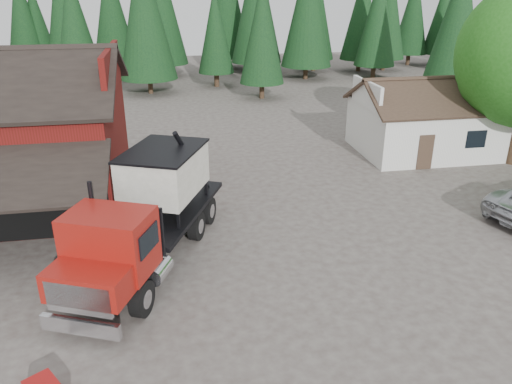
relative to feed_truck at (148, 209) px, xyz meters
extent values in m
plane|color=#4A403A|center=(3.48, -2.55, -2.09)|extent=(120.00, 120.00, 0.00)
cube|color=#5F100F|center=(-1.52, 7.45, 3.91)|extent=(0.25, 7.00, 2.00)
cylinder|color=#382619|center=(-2.12, -0.45, -0.69)|extent=(0.20, 0.20, 2.80)
cube|color=silver|center=(16.48, 10.45, -0.59)|extent=(8.00, 6.00, 3.00)
cube|color=#38281E|center=(16.48, 8.95, 1.66)|extent=(8.60, 3.42, 1.80)
cube|color=#38281E|center=(16.48, 11.95, 1.66)|extent=(8.60, 3.42, 1.80)
cube|color=silver|center=(12.48, 10.45, 1.66)|extent=(0.20, 4.20, 1.50)
cube|color=silver|center=(20.48, 10.45, 1.66)|extent=(0.20, 4.20, 1.50)
cube|color=#38281E|center=(14.98, 7.43, -1.09)|extent=(0.90, 0.06, 2.00)
cube|color=black|center=(17.98, 7.43, -0.49)|extent=(1.20, 0.06, 1.00)
sphere|color=#1F5F15|center=(19.28, 8.25, 2.91)|extent=(4.40, 4.40, 4.40)
cylinder|color=#382619|center=(9.48, 27.45, -1.29)|extent=(0.44, 0.44, 1.60)
cone|color=black|center=(9.48, 27.45, 3.81)|extent=(3.96, 3.96, 9.00)
cylinder|color=#382619|center=(25.48, 23.45, -1.29)|extent=(0.44, 0.44, 1.60)
cone|color=black|center=(25.48, 23.45, 4.81)|extent=(4.84, 4.84, 11.00)
cylinder|color=#382619|center=(-0.52, 31.45, -1.29)|extent=(0.44, 0.44, 1.60)
cone|color=black|center=(-0.52, 31.45, 5.31)|extent=(5.28, 5.28, 12.00)
cylinder|color=black|center=(-2.34, -2.57, -1.49)|extent=(0.81, 1.24, 1.19)
cylinder|color=black|center=(-0.24, -3.46, -1.49)|extent=(0.81, 1.24, 1.19)
cylinder|color=black|center=(-0.30, 2.21, -1.49)|extent=(0.81, 1.24, 1.19)
cylinder|color=black|center=(1.79, 1.32, -1.49)|extent=(0.81, 1.24, 1.19)
cylinder|color=black|center=(0.29, 3.61, -1.49)|extent=(0.81, 1.24, 1.19)
cylinder|color=black|center=(2.38, 2.72, -1.49)|extent=(0.81, 1.24, 1.19)
cube|color=black|center=(0.07, 0.17, -1.06)|extent=(4.74, 9.04, 0.43)
cube|color=silver|center=(-1.95, -4.56, -1.49)|extent=(2.37, 1.15, 0.49)
cube|color=silver|center=(-1.90, -4.46, -0.63)|extent=(1.94, 0.90, 0.97)
cube|color=maroon|center=(-1.65, -3.86, -0.46)|extent=(2.79, 2.25, 0.92)
cube|color=maroon|center=(-1.10, -2.57, 0.13)|extent=(3.11, 2.71, 2.00)
cube|color=black|center=(-1.44, -3.36, 0.46)|extent=(2.13, 0.97, 0.97)
cylinder|color=black|center=(-1.71, -1.25, 0.73)|extent=(0.20, 0.20, 1.95)
cube|color=black|center=(-0.68, -1.57, 0.08)|extent=(2.49, 1.16, 1.73)
cube|color=black|center=(0.66, 1.57, -0.77)|extent=(5.00, 6.86, 0.17)
cube|color=silver|center=(0.66, 1.57, 0.84)|extent=(3.69, 4.26, 1.73)
cone|color=silver|center=(0.66, 1.57, -0.25)|extent=(3.12, 3.12, 0.76)
cube|color=black|center=(0.66, 1.57, 1.72)|extent=(3.83, 4.41, 0.09)
cylinder|color=black|center=(1.85, 2.71, 0.73)|extent=(1.63, 2.01, 3.31)
cube|color=maroon|center=(1.08, 4.22, -0.46)|extent=(0.94, 1.05, 0.49)
cylinder|color=silver|center=(0.32, -2.41, -1.17)|extent=(0.98, 1.23, 0.61)
camera|label=1|loc=(0.97, -17.01, 7.67)|focal=35.00mm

